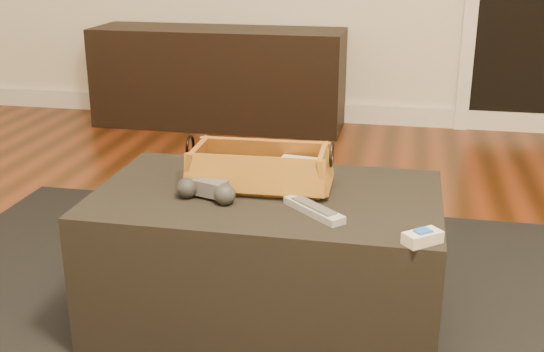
% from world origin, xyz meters
% --- Properties ---
extents(baseboard, '(5.00, 0.04, 0.12)m').
position_xyz_m(baseboard, '(0.00, 2.73, 0.06)').
color(baseboard, white).
rests_on(baseboard, floor).
extents(media_cabinet, '(1.55, 0.45, 0.61)m').
position_xyz_m(media_cabinet, '(-0.65, 2.51, 0.30)').
color(media_cabinet, black).
rests_on(media_cabinet, floor).
extents(area_rug, '(2.60, 2.00, 0.01)m').
position_xyz_m(area_rug, '(0.14, 0.21, 0.01)').
color(area_rug, black).
rests_on(area_rug, floor).
extents(ottoman, '(1.00, 0.60, 0.42)m').
position_xyz_m(ottoman, '(0.14, 0.26, 0.22)').
color(ottoman, black).
rests_on(ottoman, area_rug).
extents(tv_remote, '(0.23, 0.08, 0.02)m').
position_xyz_m(tv_remote, '(0.08, 0.29, 0.46)').
color(tv_remote, black).
rests_on(tv_remote, wicker_basket).
extents(cloth_bundle, '(0.13, 0.10, 0.06)m').
position_xyz_m(cloth_bundle, '(0.22, 0.34, 0.48)').
color(cloth_bundle, tan).
rests_on(cloth_bundle, wicker_basket).
extents(wicker_basket, '(0.43, 0.24, 0.15)m').
position_xyz_m(wicker_basket, '(0.10, 0.31, 0.48)').
color(wicker_basket, '#9F6423').
rests_on(wicker_basket, ottoman).
extents(game_controller, '(0.19, 0.13, 0.06)m').
position_xyz_m(game_controller, '(-0.02, 0.17, 0.46)').
color(game_controller, '#434346').
rests_on(game_controller, ottoman).
extents(silver_remote, '(0.19, 0.18, 0.02)m').
position_xyz_m(silver_remote, '(0.29, 0.13, 0.44)').
color(silver_remote, '#ADAEB5').
rests_on(silver_remote, ottoman).
extents(cream_gadget, '(0.10, 0.10, 0.03)m').
position_xyz_m(cream_gadget, '(0.58, -0.01, 0.45)').
color(cream_gadget, beige).
rests_on(cream_gadget, ottoman).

